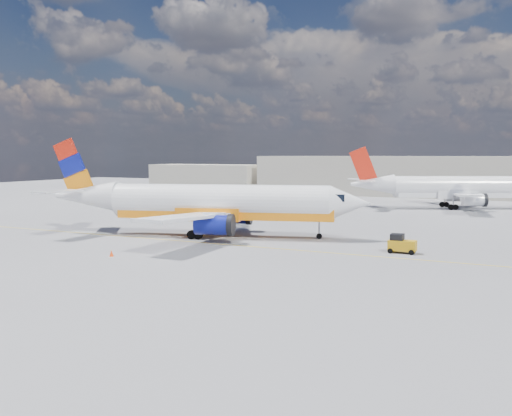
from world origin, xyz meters
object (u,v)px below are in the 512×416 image
at_px(gse_tug, 401,244).
at_px(main_jet, 210,203).
at_px(second_jet, 455,188).
at_px(traffic_cone, 111,254).

bearing_deg(gse_tug, main_jet, 174.35).
height_order(main_jet, second_jet, main_jet).
bearing_deg(second_jet, main_jet, -138.12).
bearing_deg(traffic_cone, gse_tug, 30.57).
bearing_deg(gse_tug, second_jet, 90.32).
xyz_separation_m(second_jet, traffic_cone, (-19.75, -56.45, -2.92)).
distance_m(main_jet, gse_tug, 19.95).
height_order(main_jet, gse_tug, main_jet).
relative_size(main_jet, second_jet, 1.08).
bearing_deg(main_jet, gse_tug, -20.44).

